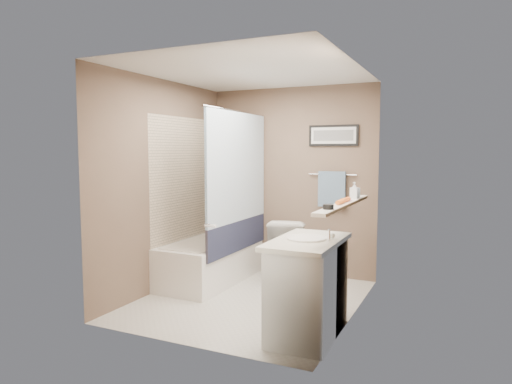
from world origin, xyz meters
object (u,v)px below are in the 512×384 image
at_px(vanity, 308,290).
at_px(hair_brush_front, 341,202).
at_px(toilet, 290,249).
at_px(candle_bowl_near, 328,207).
at_px(hair_brush_back, 345,200).
at_px(soap_bottle, 354,190).
at_px(glass_jar, 356,193).
at_px(bathtub, 211,261).

height_order(vanity, hair_brush_front, hair_brush_front).
bearing_deg(toilet, vanity, 104.82).
xyz_separation_m(candle_bowl_near, hair_brush_back, (0.00, 0.57, 0.00)).
height_order(hair_brush_back, soap_bottle, soap_bottle).
height_order(candle_bowl_near, hair_brush_front, hair_brush_front).
bearing_deg(toilet, hair_brush_back, 121.76).
distance_m(vanity, candle_bowl_near, 0.76).
distance_m(hair_brush_back, glass_jar, 0.47).
height_order(glass_jar, soap_bottle, soap_bottle).
relative_size(vanity, hair_brush_back, 4.09).
height_order(toilet, glass_jar, glass_jar).
bearing_deg(hair_brush_front, bathtub, 158.09).
xyz_separation_m(bathtub, candle_bowl_near, (1.79, -1.12, 0.89)).
bearing_deg(candle_bowl_near, bathtub, 147.83).
bearing_deg(candle_bowl_near, toilet, 120.47).
relative_size(bathtub, hair_brush_back, 6.82).
distance_m(hair_brush_back, soap_bottle, 0.38).
height_order(toilet, vanity, vanity).
distance_m(toilet, candle_bowl_near, 1.96).
height_order(vanity, glass_jar, glass_jar).
height_order(bathtub, hair_brush_back, hair_brush_back).
xyz_separation_m(toilet, hair_brush_front, (0.92, -1.16, 0.75)).
bearing_deg(toilet, bathtub, 15.78).
relative_size(toilet, soap_bottle, 4.73).
distance_m(glass_jar, soap_bottle, 0.10).
relative_size(toilet, glass_jar, 7.74).
bearing_deg(bathtub, toilet, 27.71).
xyz_separation_m(vanity, hair_brush_back, (0.19, 0.52, 0.74)).
bearing_deg(glass_jar, soap_bottle, -90.00).
bearing_deg(soap_bottle, hair_brush_back, -90.00).
xyz_separation_m(candle_bowl_near, glass_jar, (0.00, 1.04, 0.03)).
xyz_separation_m(vanity, hair_brush_front, (0.19, 0.35, 0.74)).
relative_size(vanity, candle_bowl_near, 10.00).
bearing_deg(hair_brush_front, glass_jar, 90.00).
distance_m(candle_bowl_near, hair_brush_front, 0.40).
bearing_deg(glass_jar, hair_brush_front, -90.00).
relative_size(bathtub, soap_bottle, 9.17).
relative_size(vanity, hair_brush_front, 4.09).
relative_size(vanity, glass_jar, 9.00).
xyz_separation_m(toilet, glass_jar, (0.92, -0.53, 0.78)).
relative_size(candle_bowl_near, hair_brush_front, 0.41).
xyz_separation_m(hair_brush_front, hair_brush_back, (0.00, 0.17, 0.00)).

